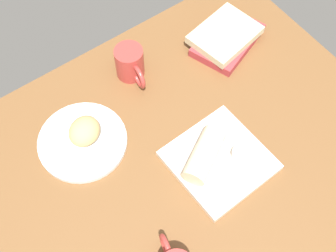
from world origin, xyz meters
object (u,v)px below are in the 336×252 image
round_plate (83,141)px  breakfast_wrap (204,155)px  sauce_cup (240,155)px  scone_pastry (84,131)px  book_stack (226,38)px  coffee_mug (130,63)px  square_plate (219,160)px

round_plate → breakfast_wrap: breakfast_wrap is taller
sauce_cup → breakfast_wrap: breakfast_wrap is taller
scone_pastry → book_stack: bearing=4.4°
book_stack → coffee_mug: size_ratio=1.88×
round_plate → scone_pastry: size_ratio=2.61×
square_plate → breakfast_wrap: breakfast_wrap is taller
square_plate → book_stack: book_stack is taller
square_plate → breakfast_wrap: bearing=149.9°
scone_pastry → breakfast_wrap: bearing=-48.7°
breakfast_wrap → square_plate: bearing=-149.1°
breakfast_wrap → book_stack: breakfast_wrap is taller
sauce_cup → book_stack: size_ratio=0.18×
square_plate → sauce_cup: (4.43, -2.56, 2.25)cm
round_plate → sauce_cup: sauce_cup is taller
sauce_cup → breakfast_wrap: 9.33cm
square_plate → sauce_cup: 5.59cm
breakfast_wrap → coffee_mug: size_ratio=1.11×
square_plate → coffee_mug: size_ratio=1.75×
round_plate → square_plate: square_plate is taller
scone_pastry → breakfast_wrap: 30.74cm
scone_pastry → sauce_cup: scone_pastry is taller
round_plate → sauce_cup: bearing=-42.8°
round_plate → breakfast_wrap: size_ratio=1.60×
round_plate → square_plate: size_ratio=1.01×
square_plate → round_plate: bearing=135.4°
scone_pastry → coffee_mug: (21.03, 10.78, 0.53)cm
round_plate → scone_pastry: bearing=12.0°
scone_pastry → book_stack: 49.93cm
sauce_cup → breakfast_wrap: bearing=149.9°
round_plate → coffee_mug: coffee_mug is taller
scone_pastry → square_plate: (23.83, -25.14, -3.54)cm
square_plate → book_stack: size_ratio=0.93×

